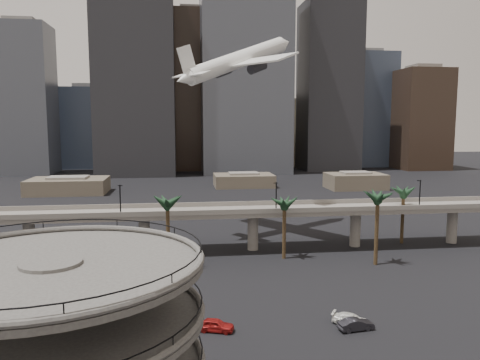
{
  "coord_description": "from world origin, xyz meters",
  "views": [
    {
      "loc": [
        -3.59,
        -38.21,
        26.25
      ],
      "look_at": [
        4.87,
        28.0,
        17.96
      ],
      "focal_mm": 35.0,
      "sensor_mm": 36.0,
      "label": 1
    }
  ],
  "objects": [
    {
      "name": "parking_ramp",
      "position": [
        -13.0,
        -4.0,
        9.84
      ],
      "size": [
        22.2,
        22.2,
        17.35
      ],
      "color": "#494644",
      "rests_on": "ground"
    },
    {
      "name": "overpass",
      "position": [
        0.0,
        55.0,
        7.34
      ],
      "size": [
        130.0,
        9.3,
        14.7
      ],
      "color": "slate",
      "rests_on": "ground"
    },
    {
      "name": "palm_trees",
      "position": [
        21.48,
        47.47,
        11.3
      ],
      "size": [
        54.4,
        18.4,
        14.0
      ],
      "color": "#4A381F",
      "rests_on": "ground"
    },
    {
      "name": "low_buildings",
      "position": [
        6.89,
        142.3,
        2.86
      ],
      "size": [
        135.0,
        27.5,
        6.8
      ],
      "color": "brown",
      "rests_on": "ground"
    },
    {
      "name": "skyline",
      "position": [
        15.11,
        217.08,
        42.5
      ],
      "size": [
        269.0,
        86.0,
        116.28
      ],
      "color": "gray",
      "rests_on": "ground"
    },
    {
      "name": "airborne_jet",
      "position": [
        9.87,
        70.16,
        40.18
      ],
      "size": [
        31.13,
        29.67,
        15.26
      ],
      "rotation": [
        0.0,
        -0.33,
        0.62
      ],
      "color": "white",
      "rests_on": "ground"
    },
    {
      "name": "car_a",
      "position": [
        0.45,
        17.95,
        0.81
      ],
      "size": [
        5.1,
        3.24,
        1.62
      ],
      "primitive_type": "imported",
      "rotation": [
        0.0,
        0.0,
        1.27
      ],
      "color": "#A51817",
      "rests_on": "ground"
    },
    {
      "name": "car_b",
      "position": [
        18.19,
        16.0,
        0.76
      ],
      "size": [
        4.79,
        2.23,
        1.52
      ],
      "primitive_type": "imported",
      "rotation": [
        0.0,
        0.0,
        1.71
      ],
      "color": "black",
      "rests_on": "ground"
    },
    {
      "name": "car_c",
      "position": [
        18.15,
        17.59,
        0.72
      ],
      "size": [
        5.27,
        4.33,
        1.44
      ],
      "primitive_type": "imported",
      "rotation": [
        0.0,
        0.0,
        1.01
      ],
      "color": "white",
      "rests_on": "ground"
    }
  ]
}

